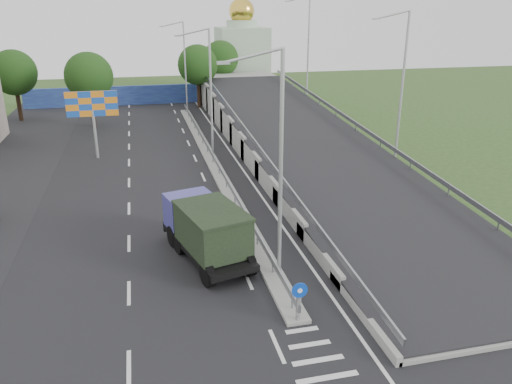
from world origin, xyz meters
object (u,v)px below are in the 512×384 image
object	(u,v)px
sign_bollard	(299,301)
dump_truck	(206,228)
lamp_post_mid	(208,87)
church	(242,54)
billboard	(92,108)
lamp_post_far	(183,62)
lamp_post_near	(277,156)

from	to	relation	value
sign_bollard	dump_truck	world-z (taller)	dump_truck
lamp_post_mid	dump_truck	xyz separation A→B (m)	(-2.81, -17.44, -4.21)
sign_bollard	church	bearing A→B (deg)	80.19
lamp_post_mid	church	size ratio (longest dim) A/B	0.73
lamp_post_mid	billboard	size ratio (longest dim) A/B	1.83
lamp_post_mid	dump_truck	world-z (taller)	lamp_post_mid
lamp_post_mid	lamp_post_far	size ratio (longest dim) A/B	1.00
lamp_post_near	lamp_post_far	bearing A→B (deg)	90.00
billboard	sign_bollard	bearing A→B (deg)	-70.79
sign_bollard	billboard	world-z (taller)	billboard
lamp_post_mid	billboard	distance (m)	9.47
lamp_post_far	dump_truck	bearing A→B (deg)	-94.30
sign_bollard	lamp_post_far	size ratio (longest dim) A/B	0.17
sign_bollard	lamp_post_mid	bearing A→B (deg)	89.74
lamp_post_far	billboard	world-z (taller)	lamp_post_far
lamp_post_mid	church	distance (m)	35.41
lamp_post_mid	church	world-z (taller)	church
lamp_post_mid	dump_truck	distance (m)	18.16
dump_truck	lamp_post_mid	bearing A→B (deg)	66.06
sign_bollard	dump_truck	distance (m)	6.96
lamp_post_near	lamp_post_far	distance (m)	40.00
church	billboard	bearing A→B (deg)	-120.70
sign_bollard	lamp_post_far	xyz separation A→B (m)	(0.11, 43.83, 4.77)
lamp_post_near	billboard	distance (m)	23.87
sign_bollard	church	world-z (taller)	church
church	lamp_post_far	bearing A→B (deg)	-125.24
sign_bollard	billboard	size ratio (longest dim) A/B	0.30
lamp_post_near	billboard	bearing A→B (deg)	112.49
lamp_post_near	lamp_post_far	size ratio (longest dim) A/B	1.00
billboard	lamp_post_mid	bearing A→B (deg)	-12.38
sign_bollard	lamp_post_mid	xyz separation A→B (m)	(0.11, 23.83, 4.77)
dump_truck	lamp_post_near	bearing A→B (deg)	-57.10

